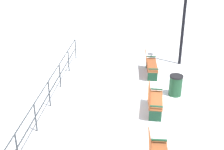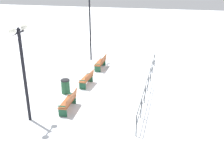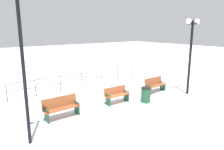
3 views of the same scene
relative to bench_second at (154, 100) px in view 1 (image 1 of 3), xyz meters
name	(u,v)px [view 1 (image 1 of 3)]	position (x,y,z in m)	size (l,w,h in m)	color
ground_plane	(155,112)	(0.06, 0.00, -0.47)	(80.00, 80.00, 0.00)	white
bench_second	(154,100)	(0.00, 0.00, 0.00)	(0.59, 1.46, 0.88)	brown
bench_third	(150,64)	(-0.10, 3.22, 0.02)	(0.61, 1.66, 0.93)	brown
waterfront_railing	(49,90)	(-3.82, 0.00, 0.22)	(0.05, 9.54, 1.04)	#383D42
trash_bin	(176,85)	(0.89, 1.34, -0.04)	(0.53, 0.53, 0.85)	#1E4C2D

